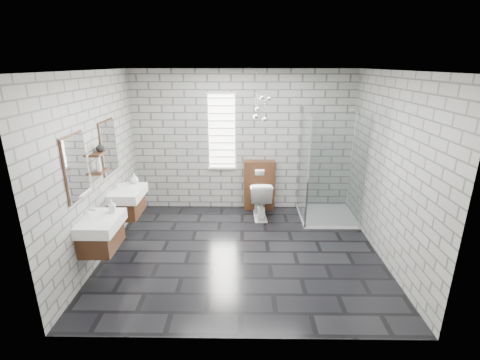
{
  "coord_description": "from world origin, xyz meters",
  "views": [
    {
      "loc": [
        0.03,
        -4.77,
        2.79
      ],
      "look_at": [
        -0.03,
        0.35,
        1.06
      ],
      "focal_mm": 26.0,
      "sensor_mm": 36.0,
      "label": 1
    }
  ],
  "objects_px": {
    "vanity_left": "(98,224)",
    "toilet": "(260,199)",
    "shower_enclosure": "(324,195)",
    "vanity_right": "(125,194)",
    "cistern_panel": "(259,185)"
  },
  "relations": [
    {
      "from": "vanity_right",
      "to": "shower_enclosure",
      "type": "distance_m",
      "value": 3.49
    },
    {
      "from": "vanity_right",
      "to": "toilet",
      "type": "bearing_deg",
      "value": 20.33
    },
    {
      "from": "vanity_right",
      "to": "cistern_panel",
      "type": "xyz_separation_m",
      "value": [
        2.24,
        1.2,
        -0.26
      ]
    },
    {
      "from": "toilet",
      "to": "vanity_left",
      "type": "bearing_deg",
      "value": 38.16
    },
    {
      "from": "vanity_left",
      "to": "vanity_right",
      "type": "xyz_separation_m",
      "value": [
        0.0,
        1.11,
        0.0
      ]
    },
    {
      "from": "vanity_right",
      "to": "cistern_panel",
      "type": "bearing_deg",
      "value": 28.27
    },
    {
      "from": "vanity_right",
      "to": "shower_enclosure",
      "type": "bearing_deg",
      "value": 11.38
    },
    {
      "from": "cistern_panel",
      "to": "vanity_right",
      "type": "bearing_deg",
      "value": -151.73
    },
    {
      "from": "cistern_panel",
      "to": "toilet",
      "type": "distance_m",
      "value": 0.4
    },
    {
      "from": "vanity_left",
      "to": "cistern_panel",
      "type": "bearing_deg",
      "value": 45.98
    },
    {
      "from": "shower_enclosure",
      "to": "toilet",
      "type": "xyz_separation_m",
      "value": [
        -1.17,
        0.14,
        -0.14
      ]
    },
    {
      "from": "vanity_left",
      "to": "toilet",
      "type": "height_order",
      "value": "vanity_left"
    },
    {
      "from": "vanity_left",
      "to": "shower_enclosure",
      "type": "bearing_deg",
      "value": 27.82
    },
    {
      "from": "cistern_panel",
      "to": "toilet",
      "type": "xyz_separation_m",
      "value": [
        0.0,
        -0.37,
        -0.14
      ]
    },
    {
      "from": "vanity_left",
      "to": "toilet",
      "type": "distance_m",
      "value": 2.99
    }
  ]
}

